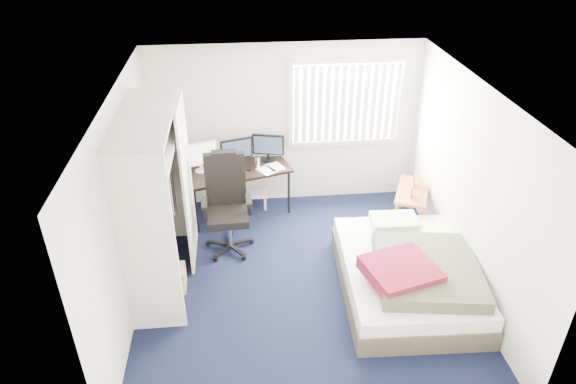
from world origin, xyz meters
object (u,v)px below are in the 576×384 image
Objects in this scene: desk at (236,166)px; bed at (409,274)px; office_chair at (228,213)px; nightstand at (412,194)px.

desk is 0.79× the size of bed.
office_chair is 0.65× the size of bed.
desk is at bearing 134.27° from bed.
office_chair is at bearing -174.48° from nightstand.
nightstand is at bearing 5.52° from office_chair.
desk is 2.60m from nightstand.
office_chair reaches higher than desk.
office_chair is 2.50m from bed.
desk is at bearing 166.63° from nightstand.
nightstand is at bearing -13.37° from desk.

